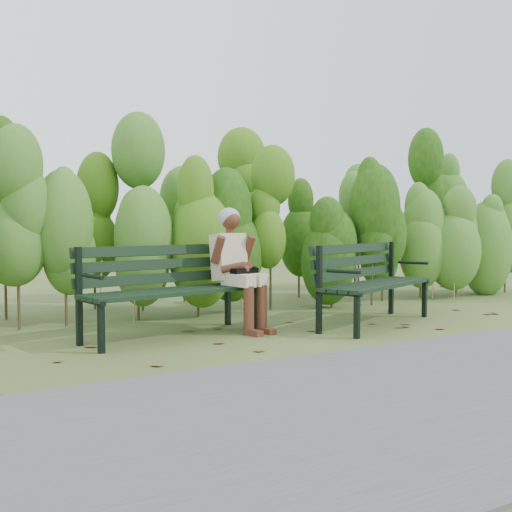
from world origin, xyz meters
TOP-DOWN VIEW (x-y plane):
  - ground at (0.00, 0.00)m, footprint 80.00×80.00m
  - footpath at (0.00, -2.20)m, footprint 60.00×2.50m
  - hedge_band at (0.00, 1.86)m, footprint 11.04×1.67m
  - leaf_litter at (-0.38, -0.17)m, footprint 5.21×2.21m
  - bench_left at (-0.91, 0.48)m, footprint 1.82×0.89m
  - bench_right at (1.22, 0.05)m, footprint 1.81×1.18m
  - seated_woman at (-0.17, 0.44)m, footprint 0.51×0.75m

SIDE VIEW (x-z plane):
  - ground at x=0.00m, z-range 0.00..0.00m
  - leaf_litter at x=-0.38m, z-range 0.00..0.01m
  - footpath at x=0.00m, z-range 0.00..0.01m
  - bench_right at x=1.22m, z-range 0.08..0.94m
  - bench_left at x=-0.91m, z-range 0.08..0.95m
  - seated_woman at x=-0.17m, z-range 0.08..1.32m
  - hedge_band at x=0.00m, z-range 0.05..2.47m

